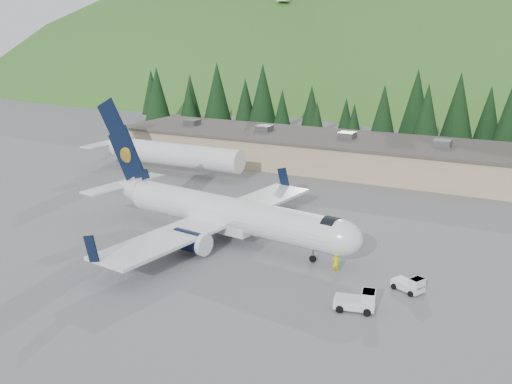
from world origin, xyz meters
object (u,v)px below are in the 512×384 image
object	(u,v)px
ramp_worker	(336,263)
airliner	(223,213)
baggage_tug_a	(358,301)
terminal_building	(318,150)
second_airliner	(163,152)
baggage_tug_b	(410,285)

from	to	relation	value
ramp_worker	airliner	bearing A→B (deg)	-40.52
baggage_tug_a	terminal_building	distance (m)	51.91
airliner	terminal_building	bearing A→B (deg)	103.59
second_airliner	ramp_worker	xyz separation A→B (m)	(37.79, -24.65, -2.39)
baggage_tug_a	baggage_tug_b	world-z (taller)	baggage_tug_a
second_airliner	ramp_worker	distance (m)	45.18
baggage_tug_a	ramp_worker	xyz separation A→B (m)	(-4.20, 6.29, 0.16)
second_airliner	baggage_tug_a	size ratio (longest dim) A/B	7.78
second_airliner	terminal_building	size ratio (longest dim) A/B	0.39
baggage_tug_b	terminal_building	xyz separation A→B (m)	(-25.02, 41.61, 1.97)
second_airliner	terminal_building	world-z (taller)	second_airliner
terminal_building	second_airliner	bearing A→B (deg)	-141.22
airliner	baggage_tug_a	distance (m)	20.32
airliner	baggage_tug_a	bearing A→B (deg)	-19.17
second_airliner	baggage_tug_a	world-z (taller)	second_airliner
baggage_tug_a	baggage_tug_b	distance (m)	6.08
baggage_tug_b	ramp_worker	world-z (taller)	ramp_worker
baggage_tug_b	terminal_building	distance (m)	48.59
airliner	baggage_tug_b	xyz separation A→B (m)	(20.98, -3.74, -2.33)
second_airliner	baggage_tug_a	distance (m)	52.22
baggage_tug_a	baggage_tug_b	bearing A→B (deg)	48.64
airliner	terminal_building	size ratio (longest dim) A/B	0.48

